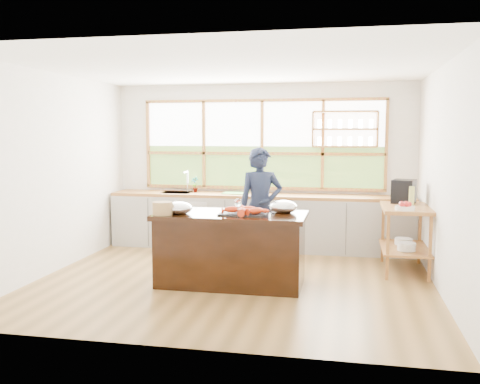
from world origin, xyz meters
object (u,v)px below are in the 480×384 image
(wicker_basket, at_px, (163,208))
(cook, at_px, (261,208))
(island, at_px, (231,249))
(espresso_machine, at_px, (404,191))

(wicker_basket, bearing_deg, cook, 50.34)
(island, relative_size, wicker_basket, 7.56)
(espresso_machine, xyz_separation_m, wicker_basket, (-2.98, -1.70, -0.09))
(cook, bearing_deg, island, -119.26)
(cook, relative_size, wicker_basket, 6.91)
(island, height_order, espresso_machine, espresso_machine)
(island, height_order, cook, cook)
(island, xyz_separation_m, espresso_machine, (2.19, 1.43, 0.61))
(cook, relative_size, espresso_machine, 5.06)
(espresso_machine, bearing_deg, island, -129.13)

